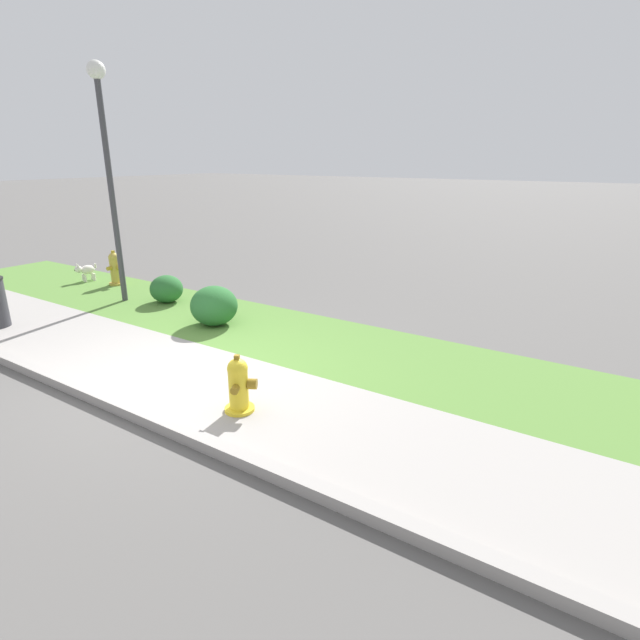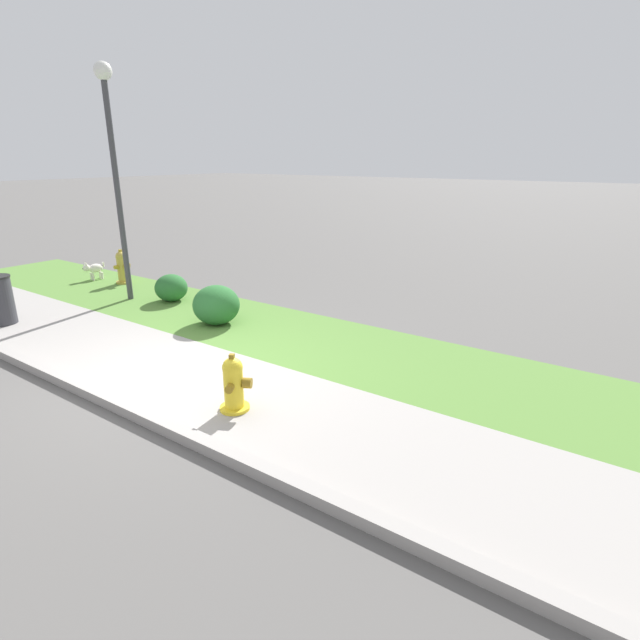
{
  "view_description": "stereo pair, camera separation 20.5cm",
  "coord_description": "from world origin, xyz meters",
  "px_view_note": "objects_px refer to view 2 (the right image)",
  "views": [
    {
      "loc": [
        4.84,
        -4.01,
        2.76
      ],
      "look_at": [
        0.89,
        1.97,
        0.4
      ],
      "focal_mm": 28.0,
      "sensor_mm": 36.0,
      "label": 1
    },
    {
      "loc": [
        5.01,
        -3.89,
        2.76
      ],
      "look_at": [
        0.89,
        1.97,
        0.4
      ],
      "focal_mm": 28.0,
      "sensor_mm": 36.0,
      "label": 2
    }
  ],
  "objects_px": {
    "shrub_bush_mid_verge": "(216,305)",
    "shrub_bush_near_lamp": "(171,288)",
    "fire_hydrant_mid_block": "(234,384)",
    "street_lamp": "(112,148)",
    "small_white_dog": "(94,269)",
    "fire_hydrant_far_end": "(122,267)"
  },
  "relations": [
    {
      "from": "small_white_dog",
      "to": "shrub_bush_near_lamp",
      "type": "distance_m",
      "value": 2.95
    },
    {
      "from": "fire_hydrant_mid_block",
      "to": "shrub_bush_near_lamp",
      "type": "xyz_separation_m",
      "value": [
        -4.22,
        2.55,
        -0.05
      ]
    },
    {
      "from": "fire_hydrant_mid_block",
      "to": "street_lamp",
      "type": "distance_m",
      "value": 6.06
    },
    {
      "from": "small_white_dog",
      "to": "shrub_bush_near_lamp",
      "type": "bearing_deg",
      "value": 99.61
    },
    {
      "from": "fire_hydrant_far_end",
      "to": "shrub_bush_near_lamp",
      "type": "bearing_deg",
      "value": 76.09
    },
    {
      "from": "fire_hydrant_far_end",
      "to": "shrub_bush_mid_verge",
      "type": "height_order",
      "value": "fire_hydrant_far_end"
    },
    {
      "from": "shrub_bush_mid_verge",
      "to": "shrub_bush_near_lamp",
      "type": "xyz_separation_m",
      "value": [
        -1.79,
        0.49,
        -0.07
      ]
    },
    {
      "from": "street_lamp",
      "to": "shrub_bush_near_lamp",
      "type": "height_order",
      "value": "street_lamp"
    },
    {
      "from": "shrub_bush_mid_verge",
      "to": "shrub_bush_near_lamp",
      "type": "distance_m",
      "value": 1.86
    },
    {
      "from": "fire_hydrant_far_end",
      "to": "shrub_bush_mid_verge",
      "type": "bearing_deg",
      "value": 73.17
    },
    {
      "from": "fire_hydrant_far_end",
      "to": "street_lamp",
      "type": "height_order",
      "value": "street_lamp"
    },
    {
      "from": "small_white_dog",
      "to": "fire_hydrant_mid_block",
      "type": "bearing_deg",
      "value": 81.89
    },
    {
      "from": "fire_hydrant_far_end",
      "to": "small_white_dog",
      "type": "height_order",
      "value": "fire_hydrant_far_end"
    },
    {
      "from": "fire_hydrant_far_end",
      "to": "fire_hydrant_mid_block",
      "type": "xyz_separation_m",
      "value": [
        6.31,
        -2.88,
        -0.05
      ]
    },
    {
      "from": "shrub_bush_near_lamp",
      "to": "small_white_dog",
      "type": "bearing_deg",
      "value": 177.08
    },
    {
      "from": "fire_hydrant_mid_block",
      "to": "small_white_dog",
      "type": "distance_m",
      "value": 7.66
    },
    {
      "from": "fire_hydrant_far_end",
      "to": "shrub_bush_mid_verge",
      "type": "xyz_separation_m",
      "value": [
        3.87,
        -0.82,
        -0.03
      ]
    },
    {
      "from": "street_lamp",
      "to": "shrub_bush_near_lamp",
      "type": "bearing_deg",
      "value": 25.17
    },
    {
      "from": "fire_hydrant_far_end",
      "to": "street_lamp",
      "type": "bearing_deg",
      "value": 55.65
    },
    {
      "from": "fire_hydrant_far_end",
      "to": "shrub_bush_near_lamp",
      "type": "relative_size",
      "value": 1.21
    },
    {
      "from": "fire_hydrant_mid_block",
      "to": "shrub_bush_mid_verge",
      "type": "xyz_separation_m",
      "value": [
        -2.43,
        2.06,
        0.01
      ]
    },
    {
      "from": "fire_hydrant_far_end",
      "to": "fire_hydrant_mid_block",
      "type": "relative_size",
      "value": 1.13
    }
  ]
}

